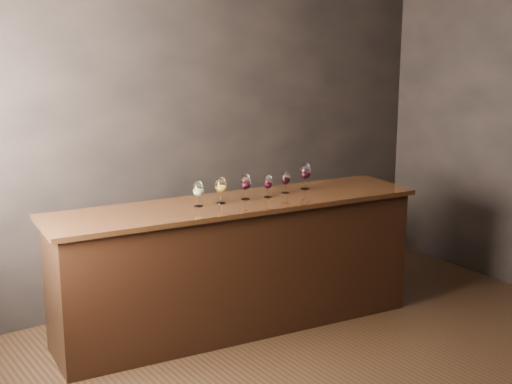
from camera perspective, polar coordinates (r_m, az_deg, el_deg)
room_shell at (r=4.38m, az=6.30°, el=5.64°), size 5.02×4.52×2.81m
bar_counter at (r=5.68m, az=-1.58°, el=-6.07°), size 2.93×0.96×1.01m
bar_top at (r=5.53m, az=-1.62°, el=-0.95°), size 3.04×1.04×0.04m
back_bar_shelf at (r=6.27m, az=-5.23°, el=-5.20°), size 2.24×0.40×0.81m
glass_white at (r=5.36m, az=-4.65°, el=0.17°), size 0.08×0.08×0.19m
glass_amber at (r=5.44m, az=-2.82°, el=0.46°), size 0.08×0.08×0.20m
glass_red_a at (r=5.56m, az=-0.83°, el=0.72°), size 0.08×0.08×0.19m
glass_red_b at (r=5.63m, az=0.96°, el=0.72°), size 0.07×0.07×0.17m
glass_red_c at (r=5.78m, az=2.38°, el=1.05°), size 0.07×0.07×0.17m
glass_red_d at (r=5.93m, az=3.97°, el=1.60°), size 0.09×0.09×0.21m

